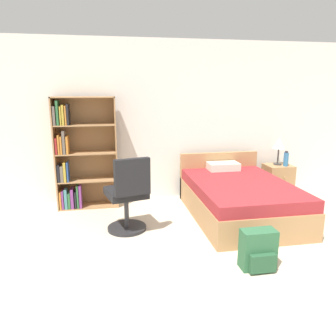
{
  "coord_description": "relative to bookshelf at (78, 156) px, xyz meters",
  "views": [
    {
      "loc": [
        -1.26,
        -2.14,
        1.81
      ],
      "look_at": [
        -0.5,
        1.98,
        0.81
      ],
      "focal_mm": 35.0,
      "sensor_mm": 36.0,
      "label": 1
    }
  ],
  "objects": [
    {
      "name": "bookshelf",
      "position": [
        0.0,
        0.0,
        0.0
      ],
      "size": [
        0.93,
        0.33,
        1.72
      ],
      "color": "#AD7F51",
      "rests_on": "ground_plane"
    },
    {
      "name": "bed",
      "position": [
        2.3,
        -0.8,
        -0.54
      ],
      "size": [
        1.34,
        1.97,
        0.78
      ],
      "color": "#AD7F51",
      "rests_on": "ground_plane"
    },
    {
      "name": "nightstand",
      "position": [
        3.34,
        -0.03,
        -0.54
      ],
      "size": [
        0.45,
        0.41,
        0.55
      ],
      "color": "#AD7F51",
      "rests_on": "ground_plane"
    },
    {
      "name": "office_chair",
      "position": [
        0.68,
        -1.1,
        -0.32
      ],
      "size": [
        0.58,
        0.66,
        1.01
      ],
      "color": "#232326",
      "rests_on": "ground_plane"
    },
    {
      "name": "ground_plane",
      "position": [
        1.72,
        -2.96,
        -0.81
      ],
      "size": [
        14.0,
        14.0,
        0.0
      ],
      "primitive_type": "plane",
      "color": "beige"
    },
    {
      "name": "wall_back",
      "position": [
        1.72,
        0.27,
        0.49
      ],
      "size": [
        9.0,
        0.06,
        2.6
      ],
      "color": "white",
      "rests_on": "ground_plane"
    },
    {
      "name": "water_bottle",
      "position": [
        3.41,
        -0.13,
        -0.14
      ],
      "size": [
        0.08,
        0.08,
        0.26
      ],
      "color": "teal",
      "rests_on": "nightstand"
    },
    {
      "name": "backpack_green",
      "position": [
        1.93,
        -2.24,
        -0.61
      ],
      "size": [
        0.36,
        0.25,
        0.42
      ],
      "color": "#2D603D",
      "rests_on": "ground_plane"
    },
    {
      "name": "table_lamp",
      "position": [
        3.34,
        0.0,
        0.09
      ],
      "size": [
        0.22,
        0.22,
        0.47
      ],
      "color": "#333333",
      "rests_on": "nightstand"
    }
  ]
}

